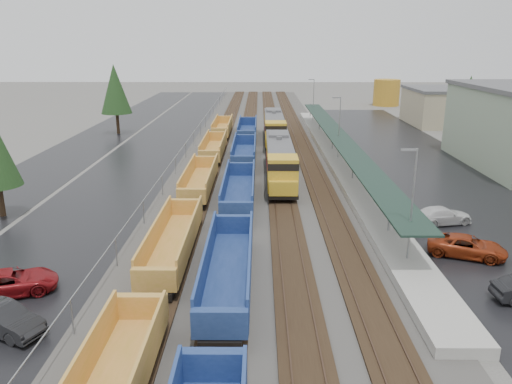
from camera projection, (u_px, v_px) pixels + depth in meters
ballast_strip at (260, 146)px, 71.07m from camera, size 20.00×160.00×0.08m
trackbed at (260, 145)px, 71.04m from camera, size 14.60×160.00×0.22m
west_parking_lot at (156, 146)px, 71.18m from camera, size 10.00×160.00×0.02m
west_road at (86, 146)px, 71.24m from camera, size 9.00×160.00×0.02m
east_commuter_lot at (415, 162)px, 61.38m from camera, size 16.00×100.00×0.02m
station_platform at (338, 157)px, 61.24m from camera, size 3.00×80.00×8.00m
chainlink_fence at (192, 137)px, 69.19m from camera, size 0.08×160.04×2.02m
distant_hills at (363, 77)px, 215.10m from camera, size 301.00×140.00×25.20m
tree_west_far at (115, 89)px, 78.76m from camera, size 4.84×4.84×11.00m
tree_east at (468, 102)px, 67.12m from camera, size 4.40×4.40×10.00m
locomotive_lead at (280, 160)px, 52.52m from camera, size 2.82×18.57×4.20m
locomotive_trail at (274, 128)px, 72.63m from camera, size 2.82×18.57×4.20m
well_string_yellow at (189, 206)px, 41.48m from camera, size 2.58×92.04×2.29m
well_string_blue at (235, 222)px, 37.55m from camera, size 2.73×95.73×2.43m
storage_tank at (386, 93)px, 115.89m from camera, size 5.99×5.99×5.99m
parked_car_west_b at (3, 320)px, 25.21m from camera, size 3.37×4.82×1.51m
parked_car_west_c at (10, 283)px, 29.11m from camera, size 4.30×5.85×1.48m
parked_car_east_b at (467, 246)px, 34.31m from camera, size 4.17×5.72×1.45m
parked_car_east_c at (442, 216)px, 40.44m from camera, size 3.16×5.24×1.42m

